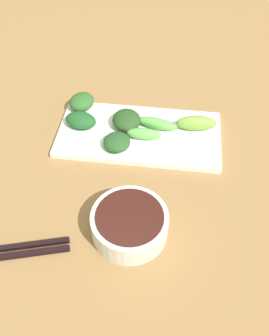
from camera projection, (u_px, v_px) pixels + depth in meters
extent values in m
cube|color=olive|center=(140.00, 167.00, 0.70)|extent=(2.10, 2.10, 0.02)
cylinder|color=silver|center=(129.00, 224.00, 0.58)|extent=(0.12, 0.12, 0.04)
cylinder|color=#3B1813|center=(128.00, 221.00, 0.58)|extent=(0.11, 0.11, 0.03)
cube|color=white|center=(139.00, 134.00, 0.74)|extent=(0.16, 0.32, 0.01)
ellipsoid|color=#75A43D|center=(196.00, 123.00, 0.73)|extent=(0.04, 0.08, 0.03)
ellipsoid|color=#254E23|center=(117.00, 142.00, 0.70)|extent=(0.06, 0.06, 0.02)
ellipsoid|color=#1E5326|center=(81.00, 120.00, 0.74)|extent=(0.05, 0.07, 0.03)
ellipsoid|color=#5EAA4B|center=(157.00, 123.00, 0.74)|extent=(0.04, 0.09, 0.02)
ellipsoid|color=#62AF50|center=(143.00, 134.00, 0.72)|extent=(0.02, 0.07, 0.02)
ellipsoid|color=#2C5C26|center=(82.00, 102.00, 0.78)|extent=(0.07, 0.06, 0.03)
ellipsoid|color=#24471D|center=(127.00, 120.00, 0.74)|extent=(0.07, 0.07, 0.03)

